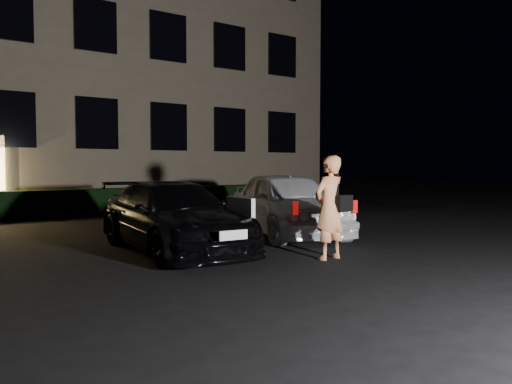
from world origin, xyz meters
TOP-DOWN VIEW (x-y plane):
  - ground at (0.00, 0.00)m, footprint 80.00×80.00m
  - building at (-0.00, 14.99)m, footprint 20.00×8.11m
  - hedge at (0.00, 10.50)m, footprint 15.00×0.70m
  - sedan at (-1.17, 2.83)m, footprint 2.09×4.61m
  - hatch at (1.87, 3.22)m, footprint 2.99×4.66m
  - man at (0.61, 0.50)m, footprint 0.77×0.50m

SIDE VIEW (x-z plane):
  - ground at x=0.00m, z-range 0.00..0.00m
  - hedge at x=0.00m, z-range 0.00..0.85m
  - sedan at x=-1.17m, z-range 0.00..1.29m
  - hatch at x=1.87m, z-range 0.00..1.48m
  - man at x=0.61m, z-range 0.00..1.77m
  - building at x=0.00m, z-range 0.00..12.00m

